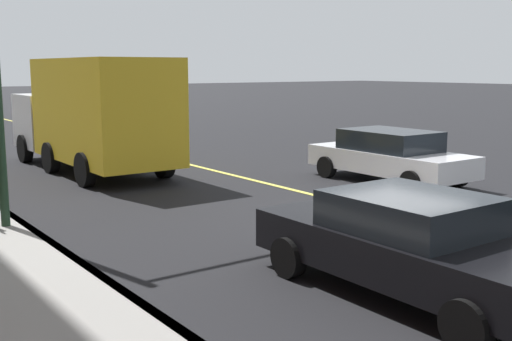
{
  "coord_description": "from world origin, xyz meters",
  "views": [
    {
      "loc": [
        -8.68,
        9.84,
        3.03
      ],
      "look_at": [
        0.22,
        3.38,
        1.23
      ],
      "focal_mm": 44.14,
      "sensor_mm": 36.0,
      "label": 1
    }
  ],
  "objects_px": {
    "truck_yellow": "(94,113)",
    "traffic_light_mast": "(57,3)",
    "car_black": "(412,243)",
    "car_white": "(390,155)"
  },
  "relations": [
    {
      "from": "car_white",
      "to": "truck_yellow",
      "type": "xyz_separation_m",
      "value": [
        6.26,
        5.73,
        0.99
      ]
    },
    {
      "from": "car_black",
      "to": "traffic_light_mast",
      "type": "xyz_separation_m",
      "value": [
        6.49,
        2.43,
        3.5
      ]
    },
    {
      "from": "car_black",
      "to": "truck_yellow",
      "type": "xyz_separation_m",
      "value": [
        12.24,
        -0.45,
        1.01
      ]
    },
    {
      "from": "car_black",
      "to": "traffic_light_mast",
      "type": "bearing_deg",
      "value": 20.54
    },
    {
      "from": "truck_yellow",
      "to": "traffic_light_mast",
      "type": "height_order",
      "value": "traffic_light_mast"
    },
    {
      "from": "truck_yellow",
      "to": "car_white",
      "type": "bearing_deg",
      "value": -137.51
    },
    {
      "from": "truck_yellow",
      "to": "traffic_light_mast",
      "type": "distance_m",
      "value": 6.9
    },
    {
      "from": "car_white",
      "to": "traffic_light_mast",
      "type": "distance_m",
      "value": 9.3
    },
    {
      "from": "car_white",
      "to": "car_black",
      "type": "relative_size",
      "value": 0.99
    },
    {
      "from": "car_black",
      "to": "traffic_light_mast",
      "type": "distance_m",
      "value": 7.76
    }
  ]
}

